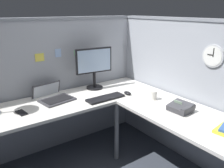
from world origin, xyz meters
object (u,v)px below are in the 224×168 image
object	(u,v)px
laptop	(52,96)
computer_mouse	(127,93)
keyboard	(106,98)
cell_phone	(22,113)
office_phone	(181,108)
wall_clock	(213,56)
monitor	(94,65)
coffee_mug	(153,95)

from	to	relation	value
laptop	computer_mouse	size ratio (longest dim) A/B	4.14
keyboard	cell_phone	world-z (taller)	keyboard
keyboard	office_phone	world-z (taller)	office_phone
keyboard	wall_clock	xyz separation A→B (m)	(0.74, -0.75, 0.50)
keyboard	monitor	bearing A→B (deg)	75.99
computer_mouse	office_phone	bearing A→B (deg)	-79.45
laptop	cell_phone	size ratio (longest dim) A/B	2.99
monitor	computer_mouse	distance (m)	0.53
office_phone	computer_mouse	bearing A→B (deg)	100.55
cell_phone	coffee_mug	xyz separation A→B (m)	(1.26, -0.47, 0.04)
computer_mouse	keyboard	bearing A→B (deg)	174.38
laptop	wall_clock	distance (m)	1.70
keyboard	coffee_mug	world-z (taller)	coffee_mug
keyboard	coffee_mug	distance (m)	0.52
computer_mouse	office_phone	world-z (taller)	office_phone
laptop	wall_clock	size ratio (longest dim) A/B	1.96
office_phone	coffee_mug	xyz separation A→B (m)	(0.01, 0.37, 0.01)
monitor	wall_clock	bearing A→B (deg)	-60.18
monitor	computer_mouse	size ratio (longest dim) A/B	4.81
computer_mouse	laptop	bearing A→B (deg)	153.12
computer_mouse	coffee_mug	distance (m)	0.31
monitor	wall_clock	xyz separation A→B (m)	(0.64, -1.12, 0.22)
computer_mouse	office_phone	xyz separation A→B (m)	(0.12, -0.66, 0.02)
coffee_mug	laptop	bearing A→B (deg)	142.92
laptop	keyboard	bearing A→B (deg)	-37.13
monitor	office_phone	size ratio (longest dim) A/B	2.31
monitor	coffee_mug	size ratio (longest dim) A/B	5.21
monitor	keyboard	bearing A→B (deg)	-103.62
laptop	office_phone	bearing A→B (deg)	-49.98
monitor	cell_phone	xyz separation A→B (m)	(-0.94, -0.22, -0.29)
laptop	office_phone	size ratio (longest dim) A/B	1.99
laptop	cell_phone	bearing A→B (deg)	-153.11
computer_mouse	wall_clock	world-z (taller)	wall_clock
office_phone	coffee_mug	distance (m)	0.37
monitor	laptop	world-z (taller)	monitor
keyboard	laptop	bearing A→B (deg)	142.48
coffee_mug	computer_mouse	bearing A→B (deg)	114.44
laptop	monitor	bearing A→B (deg)	2.71
office_phone	coffee_mug	size ratio (longest dim) A/B	2.25
monitor	computer_mouse	xyz separation A→B (m)	(0.19, -0.41, -0.28)
computer_mouse	monitor	bearing A→B (deg)	115.41
monitor	keyboard	xyz separation A→B (m)	(-0.09, -0.38, -0.28)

